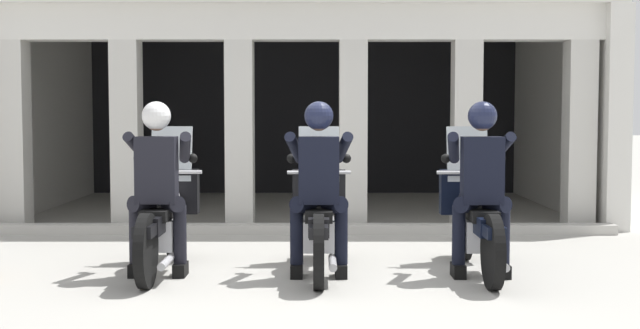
{
  "coord_description": "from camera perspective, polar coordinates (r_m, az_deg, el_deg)",
  "views": [
    {
      "loc": [
        0.01,
        -7.71,
        1.5
      ],
      "look_at": [
        0.0,
        0.13,
        0.99
      ],
      "focal_mm": 46.74,
      "sensor_mm": 36.0,
      "label": 1
    }
  ],
  "objects": [
    {
      "name": "ground_plane",
      "position": [
        10.82,
        0.02,
        -4.27
      ],
      "size": [
        80.0,
        80.0,
        0.0
      ],
      "primitive_type": "plane",
      "color": "#A8A59E"
    },
    {
      "name": "station_building",
      "position": [
        13.12,
        -1.24,
        5.35
      ],
      "size": [
        8.28,
        5.27,
        2.98
      ],
      "color": "black",
      "rests_on": "ground"
    },
    {
      "name": "kerb_strip",
      "position": [
        10.17,
        -1.62,
        -4.44
      ],
      "size": [
        7.78,
        0.24,
        0.12
      ],
      "primitive_type": "cube",
      "color": "#B7B5AD",
      "rests_on": "ground"
    },
    {
      "name": "motorcycle_left",
      "position": [
        7.97,
        -10.56,
        -3.57
      ],
      "size": [
        0.62,
        2.04,
        1.35
      ],
      "rotation": [
        0.0,
        0.0,
        -0.04
      ],
      "color": "black",
      "rests_on": "ground"
    },
    {
      "name": "police_officer_left",
      "position": [
        7.65,
        -11.0,
        -0.58
      ],
      "size": [
        0.63,
        0.61,
        1.58
      ],
      "rotation": [
        0.0,
        0.0,
        -0.04
      ],
      "color": "black",
      "rests_on": "ground"
    },
    {
      "name": "motorcycle_center",
      "position": [
        7.79,
        0.01,
        -3.68
      ],
      "size": [
        0.62,
        2.04,
        1.35
      ],
      "rotation": [
        0.0,
        0.0,
        -0.2
      ],
      "color": "black",
      "rests_on": "ground"
    },
    {
      "name": "police_officer_center",
      "position": [
        7.46,
        -0.0,
        -0.62
      ],
      "size": [
        0.63,
        0.61,
        1.58
      ],
      "rotation": [
        0.0,
        0.0,
        -0.2
      ],
      "color": "black",
      "rests_on": "ground"
    },
    {
      "name": "motorcycle_right",
      "position": [
        7.92,
        10.64,
        -3.62
      ],
      "size": [
        0.62,
        2.04,
        1.35
      ],
      "rotation": [
        0.0,
        0.0,
        -0.09
      ],
      "color": "black",
      "rests_on": "ground"
    },
    {
      "name": "police_officer_right",
      "position": [
        7.6,
        11.07,
        -0.61
      ],
      "size": [
        0.63,
        0.61,
        1.58
      ],
      "rotation": [
        0.0,
        0.0,
        -0.09
      ],
      "color": "black",
      "rests_on": "ground"
    }
  ]
}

